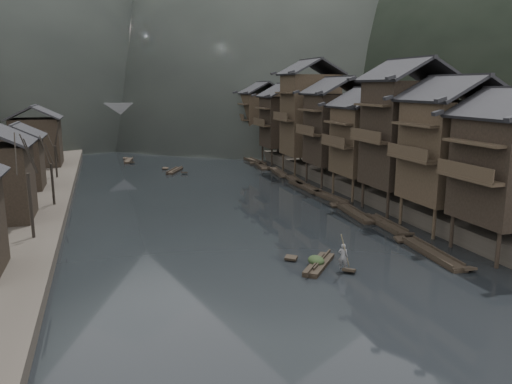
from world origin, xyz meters
name	(u,v)px	position (x,y,z in m)	size (l,w,h in m)	color
water	(256,242)	(0.00, 0.00, 0.00)	(300.00, 300.00, 0.00)	black
right_bank	(379,153)	(35.00, 40.00, 0.90)	(40.00, 200.00, 1.80)	#2D2823
stilt_houses	(344,116)	(17.28, 19.41, 8.70)	(9.00, 67.60, 16.32)	black
left_houses	(11,152)	(-20.50, 20.12, 5.66)	(8.10, 53.20, 8.73)	black
bare_trees	(32,165)	(-17.00, 7.37, 5.96)	(3.57, 44.82, 7.14)	black
moored_sampans	(308,188)	(12.20, 18.12, 0.20)	(2.93, 56.24, 0.47)	black
midriver_boats	(150,165)	(-4.46, 42.18, 0.20)	(8.42, 18.12, 0.44)	black
stone_bridge	(157,121)	(0.00, 72.00, 5.11)	(40.00, 6.00, 9.00)	#4C4C4F
hero_sampan	(319,264)	(2.56, -6.55, 0.20)	(3.88, 4.41, 0.44)	black
cargo_heap	(316,256)	(2.42, -6.37, 0.77)	(1.11, 1.45, 0.66)	black
boatman	(343,253)	(3.69, -7.90, 1.33)	(0.65, 0.43, 1.79)	#5B5A5D
bamboo_pole	(347,215)	(3.89, -7.90, 3.93)	(0.06, 0.06, 4.34)	#8C7A51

